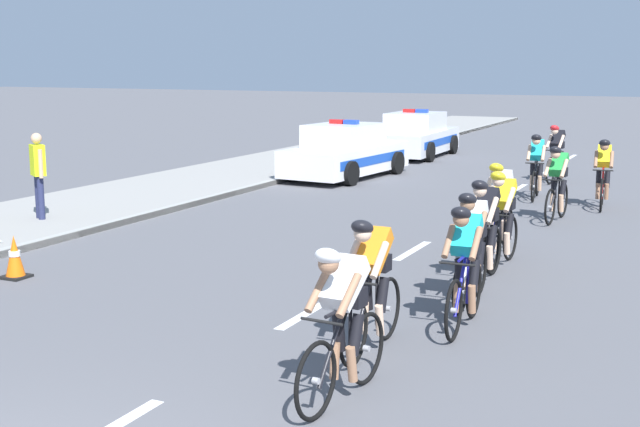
% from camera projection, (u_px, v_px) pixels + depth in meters
% --- Properties ---
extents(sidewalk_slab, '(3.76, 60.00, 0.12)m').
position_uv_depth(sidewalk_slab, '(174.00, 187.00, 21.34)').
color(sidewalk_slab, gray).
rests_on(sidewalk_slab, ground).
extents(kerb_edge, '(0.16, 60.00, 0.13)m').
position_uv_depth(kerb_edge, '(236.00, 192.00, 20.58)').
color(kerb_edge, '#9E9E99').
rests_on(kerb_edge, ground).
extents(lane_markings_centre, '(0.14, 29.60, 0.01)m').
position_uv_depth(lane_markings_centre, '(448.00, 230.00, 16.23)').
color(lane_markings_centre, white).
rests_on(lane_markings_centre, ground).
extents(cyclist_lead, '(0.44, 1.72, 1.56)m').
position_uv_depth(cyclist_lead, '(342.00, 321.00, 7.90)').
color(cyclist_lead, black).
rests_on(cyclist_lead, ground).
extents(cyclist_second, '(0.42, 1.72, 1.56)m').
position_uv_depth(cyclist_second, '(371.00, 283.00, 9.25)').
color(cyclist_second, black).
rests_on(cyclist_second, ground).
extents(cyclist_third, '(0.43, 1.72, 1.56)m').
position_uv_depth(cyclist_third, '(465.00, 265.00, 10.07)').
color(cyclist_third, black).
rests_on(cyclist_third, ground).
extents(cyclist_fourth, '(0.42, 1.72, 1.56)m').
position_uv_depth(cyclist_fourth, '(471.00, 246.00, 11.09)').
color(cyclist_fourth, black).
rests_on(cyclist_fourth, ground).
extents(cyclist_fifth, '(0.43, 1.72, 1.56)m').
position_uv_depth(cyclist_fifth, '(502.00, 217.00, 13.19)').
color(cyclist_fifth, black).
rests_on(cyclist_fifth, ground).
extents(cyclist_sixth, '(0.43, 1.72, 1.56)m').
position_uv_depth(cyclist_sixth, '(484.00, 229.00, 12.24)').
color(cyclist_sixth, black).
rests_on(cyclist_sixth, ground).
extents(cyclist_seventh, '(0.42, 1.72, 1.56)m').
position_uv_depth(cyclist_seventh, '(499.00, 206.00, 14.23)').
color(cyclist_seventh, black).
rests_on(cyclist_seventh, ground).
extents(cyclist_eighth, '(0.44, 1.72, 1.56)m').
position_uv_depth(cyclist_eighth, '(557.00, 182.00, 16.97)').
color(cyclist_eighth, black).
rests_on(cyclist_eighth, ground).
extents(cyclist_ninth, '(0.45, 1.72, 1.56)m').
position_uv_depth(cyclist_ninth, '(536.00, 165.00, 19.75)').
color(cyclist_ninth, black).
rests_on(cyclist_ninth, ground).
extents(cyclist_tenth, '(0.45, 1.72, 1.56)m').
position_uv_depth(cyclist_tenth, '(603.00, 173.00, 18.48)').
color(cyclist_tenth, black).
rests_on(cyclist_tenth, ground).
extents(cyclist_eleventh, '(0.45, 1.72, 1.56)m').
position_uv_depth(cyclist_eleventh, '(556.00, 153.00, 22.53)').
color(cyclist_eleventh, black).
rests_on(cyclist_eleventh, ground).
extents(police_car_nearest, '(2.30, 4.54, 1.59)m').
position_uv_depth(police_car_nearest, '(345.00, 153.00, 23.51)').
color(police_car_nearest, white).
rests_on(police_car_nearest, ground).
extents(police_car_second, '(2.06, 4.43, 1.59)m').
position_uv_depth(police_car_second, '(416.00, 136.00, 28.74)').
color(police_car_second, silver).
rests_on(police_car_second, ground).
extents(traffic_cone_mid, '(0.36, 0.36, 0.64)m').
position_uv_depth(traffic_cone_mid, '(15.00, 257.00, 12.58)').
color(traffic_cone_mid, black).
rests_on(traffic_cone_mid, ground).
extents(spectator_closest, '(0.48, 0.38, 1.68)m').
position_uv_depth(spectator_closest, '(38.00, 170.00, 16.58)').
color(spectator_closest, '#23284C').
rests_on(spectator_closest, sidewalk_slab).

